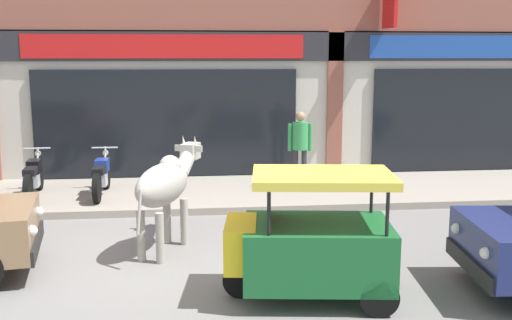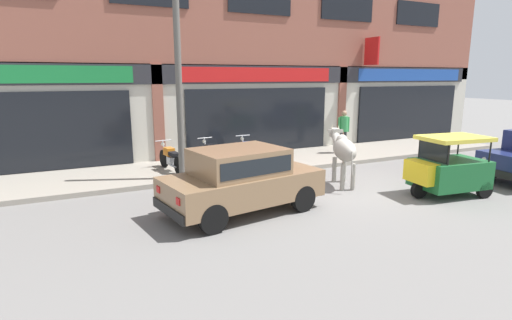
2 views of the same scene
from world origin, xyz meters
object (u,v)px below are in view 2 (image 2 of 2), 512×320
motorcycle_2 (250,152)px  pedestrian (344,127)px  auto_rickshaw (447,170)px  cow (343,150)px  motorcycle_1 (213,155)px  utility_pole (179,81)px  car_0 (241,177)px  motorcycle_0 (171,158)px

motorcycle_2 → pedestrian: 4.03m
auto_rickshaw → pedestrian: (0.83, 5.27, 0.46)m
cow → pedestrian: size_ratio=1.27×
motorcycle_1 → utility_pole: bearing=-142.3°
utility_pole → pedestrian: bearing=9.7°
motorcycle_1 → utility_pole: 2.84m
auto_rickshaw → car_0: bearing=168.5°
motorcycle_0 → pedestrian: size_ratio=1.13×
cow → pedestrian: bearing=51.9°
car_0 → auto_rickshaw: bearing=-11.5°
motorcycle_1 → utility_pole: utility_pole is taller
car_0 → pedestrian: (6.08, 4.21, 0.31)m
car_0 → motorcycle_1: car_0 is taller
motorcycle_0 → motorcycle_2: 2.64m
cow → pedestrian: (2.60, 3.32, 0.11)m
cow → pedestrian: pedestrian is taller
car_0 → motorcycle_2: (2.10, 4.03, -0.29)m
motorcycle_0 → pedestrian: pedestrian is taller
car_0 → motorcycle_1: 4.16m
auto_rickshaw → utility_pole: (-5.73, 4.15, 2.20)m
cow → auto_rickshaw: (1.77, -1.96, -0.35)m
car_0 → utility_pole: (-0.48, 3.09, 2.04)m
motorcycle_1 → motorcycle_2: bearing=-2.2°
auto_rickshaw → pedestrian: bearing=81.1°
cow → auto_rickshaw: size_ratio=0.98×
auto_rickshaw → motorcycle_1: auto_rickshaw is taller
car_0 → motorcycle_1: (0.80, 4.08, -0.29)m
cow → pedestrian: 4.21m
pedestrian → motorcycle_2: bearing=-177.4°
car_0 → auto_rickshaw: size_ratio=1.83×
pedestrian → car_0: bearing=-145.3°
car_0 → auto_rickshaw: 5.36m
utility_pole → auto_rickshaw: bearing=-35.9°
cow → utility_pole: (-3.96, 2.20, 1.85)m
motorcycle_0 → motorcycle_2: same height
motorcycle_1 → motorcycle_2: (1.30, -0.05, 0.00)m
motorcycle_1 → cow: bearing=-49.9°
car_0 → pedestrian: size_ratio=2.36×
auto_rickshaw → motorcycle_1: size_ratio=1.14×
motorcycle_0 → motorcycle_2: (2.64, -0.10, 0.00)m
motorcycle_0 → motorcycle_1: (1.34, -0.05, 0.00)m
motorcycle_0 → utility_pole: size_ratio=0.33×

